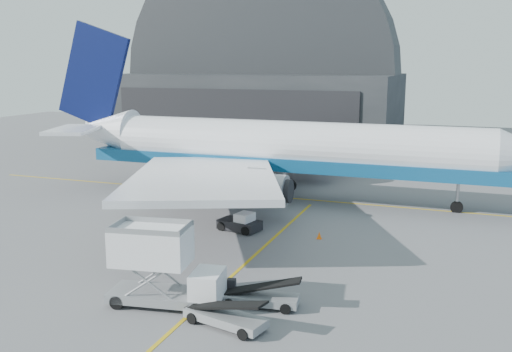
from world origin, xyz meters
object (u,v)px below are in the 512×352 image
at_px(airliner, 275,148).
at_px(pushback_tug, 241,223).
at_px(belt_loader_b, 225,316).
at_px(catering_truck, 161,267).
at_px(belt_loader_a, 259,297).

relative_size(airliner, pushback_tug, 13.90).
distance_m(airliner, belt_loader_b, 30.77).
relative_size(catering_truck, belt_loader_a, 1.42).
relative_size(airliner, belt_loader_b, 10.61).
bearing_deg(airliner, belt_loader_a, -73.73).
height_order(pushback_tug, belt_loader_a, belt_loader_a).
xyz_separation_m(catering_truck, belt_loader_b, (4.55, -1.30, -1.76)).
distance_m(catering_truck, pushback_tug, 15.83).
bearing_deg(belt_loader_b, belt_loader_a, 87.95).
relative_size(catering_truck, belt_loader_b, 1.39).
height_order(airliner, belt_loader_b, airliner).
height_order(catering_truck, belt_loader_a, catering_truck).
relative_size(pushback_tug, belt_loader_b, 0.76).
bearing_deg(airliner, catering_truck, -85.29).
distance_m(airliner, catering_truck, 28.57).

